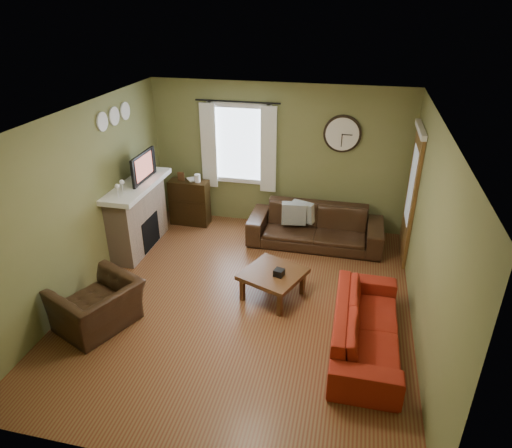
% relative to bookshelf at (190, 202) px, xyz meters
% --- Properties ---
extents(floor, '(4.60, 5.20, 0.00)m').
position_rel_bookshelf_xyz_m(floor, '(1.58, -2.20, -0.43)').
color(floor, brown).
rests_on(floor, ground).
extents(ceiling, '(4.60, 5.20, 0.00)m').
position_rel_bookshelf_xyz_m(ceiling, '(1.58, -2.20, 2.17)').
color(ceiling, white).
rests_on(ceiling, ground).
extents(wall_left, '(0.00, 5.20, 2.60)m').
position_rel_bookshelf_xyz_m(wall_left, '(-0.72, -2.20, 0.87)').
color(wall_left, olive).
rests_on(wall_left, ground).
extents(wall_right, '(0.00, 5.20, 2.60)m').
position_rel_bookshelf_xyz_m(wall_right, '(3.88, -2.20, 0.87)').
color(wall_right, olive).
rests_on(wall_right, ground).
extents(wall_back, '(4.60, 0.00, 2.60)m').
position_rel_bookshelf_xyz_m(wall_back, '(1.58, 0.40, 0.87)').
color(wall_back, olive).
rests_on(wall_back, ground).
extents(wall_front, '(4.60, 0.00, 2.60)m').
position_rel_bookshelf_xyz_m(wall_front, '(1.58, -4.80, 0.87)').
color(wall_front, olive).
rests_on(wall_front, ground).
extents(fireplace, '(0.40, 1.40, 1.10)m').
position_rel_bookshelf_xyz_m(fireplace, '(-0.52, -1.05, 0.12)').
color(fireplace, tan).
rests_on(fireplace, floor).
extents(firebox, '(0.04, 0.60, 0.55)m').
position_rel_bookshelf_xyz_m(firebox, '(-0.33, -1.05, -0.13)').
color(firebox, black).
rests_on(firebox, fireplace).
extents(mantel, '(0.58, 1.60, 0.08)m').
position_rel_bookshelf_xyz_m(mantel, '(-0.49, -1.05, 0.71)').
color(mantel, white).
rests_on(mantel, fireplace).
extents(tv, '(0.08, 0.60, 0.35)m').
position_rel_bookshelf_xyz_m(tv, '(-0.47, -0.90, 0.93)').
color(tv, black).
rests_on(tv, mantel).
extents(tv_screen, '(0.02, 0.62, 0.36)m').
position_rel_bookshelf_xyz_m(tv_screen, '(-0.39, -0.90, 0.98)').
color(tv_screen, '#994C3F').
rests_on(tv_screen, mantel).
extents(medallion_left, '(0.28, 0.28, 0.03)m').
position_rel_bookshelf_xyz_m(medallion_left, '(-0.70, -1.40, 1.82)').
color(medallion_left, white).
rests_on(medallion_left, wall_left).
extents(medallion_mid, '(0.28, 0.28, 0.03)m').
position_rel_bookshelf_xyz_m(medallion_mid, '(-0.70, -1.05, 1.82)').
color(medallion_mid, white).
rests_on(medallion_mid, wall_left).
extents(medallion_right, '(0.28, 0.28, 0.03)m').
position_rel_bookshelf_xyz_m(medallion_right, '(-0.70, -0.70, 1.82)').
color(medallion_right, white).
rests_on(medallion_right, wall_left).
extents(window_pane, '(1.00, 0.02, 1.30)m').
position_rel_bookshelf_xyz_m(window_pane, '(0.88, 0.38, 1.07)').
color(window_pane, silver).
rests_on(window_pane, wall_back).
extents(curtain_rod, '(0.03, 0.03, 1.50)m').
position_rel_bookshelf_xyz_m(curtain_rod, '(0.88, 0.28, 1.84)').
color(curtain_rod, black).
rests_on(curtain_rod, wall_back).
extents(curtain_left, '(0.28, 0.04, 1.55)m').
position_rel_bookshelf_xyz_m(curtain_left, '(0.33, 0.28, 1.02)').
color(curtain_left, silver).
rests_on(curtain_left, wall_back).
extents(curtain_right, '(0.28, 0.04, 1.55)m').
position_rel_bookshelf_xyz_m(curtain_right, '(1.43, 0.28, 1.02)').
color(curtain_right, silver).
rests_on(curtain_right, wall_back).
extents(wall_clock, '(0.64, 0.06, 0.64)m').
position_rel_bookshelf_xyz_m(wall_clock, '(2.68, 0.35, 1.37)').
color(wall_clock, white).
rests_on(wall_clock, wall_back).
extents(door, '(0.05, 0.90, 2.10)m').
position_rel_bookshelf_xyz_m(door, '(3.85, -0.35, 0.62)').
color(door, brown).
rests_on(door, floor).
extents(bookshelf, '(0.72, 0.31, 0.85)m').
position_rel_bookshelf_xyz_m(bookshelf, '(0.00, 0.00, 0.00)').
color(bookshelf, black).
rests_on(bookshelf, floor).
extents(book, '(0.27, 0.28, 0.02)m').
position_rel_bookshelf_xyz_m(book, '(-0.01, 0.02, 0.53)').
color(book, '#4A2C17').
rests_on(book, bookshelf).
extents(sofa_brown, '(2.27, 0.89, 0.66)m').
position_rel_bookshelf_xyz_m(sofa_brown, '(2.38, -0.27, -0.10)').
color(sofa_brown, black).
rests_on(sofa_brown, floor).
extents(pillow_left, '(0.40, 0.24, 0.38)m').
position_rel_bookshelf_xyz_m(pillow_left, '(2.15, -0.20, 0.12)').
color(pillow_left, '#8C9798').
rests_on(pillow_left, sofa_brown).
extents(pillow_right, '(0.43, 0.18, 0.42)m').
position_rel_bookshelf_xyz_m(pillow_right, '(2.01, -0.30, 0.12)').
color(pillow_right, '#8C9798').
rests_on(pillow_right, sofa_brown).
extents(sofa_red, '(0.78, 2.00, 0.59)m').
position_rel_bookshelf_xyz_m(sofa_red, '(3.27, -2.74, -0.13)').
color(sofa_red, maroon).
rests_on(sofa_red, floor).
extents(armchair, '(1.17, 1.24, 0.64)m').
position_rel_bookshelf_xyz_m(armchair, '(-0.11, -3.12, -0.11)').
color(armchair, black).
rests_on(armchair, floor).
extents(coffee_table, '(1.01, 1.01, 0.41)m').
position_rel_bookshelf_xyz_m(coffee_table, '(1.97, -1.98, -0.22)').
color(coffee_table, '#4A2C17').
rests_on(coffee_table, floor).
extents(tissue_box, '(0.16, 0.16, 0.10)m').
position_rel_bookshelf_xyz_m(tissue_box, '(2.06, -2.05, -0.03)').
color(tissue_box, black).
rests_on(tissue_box, coffee_table).
extents(wine_glass_a, '(0.07, 0.07, 0.21)m').
position_rel_bookshelf_xyz_m(wine_glass_a, '(-0.47, -1.65, 0.86)').
color(wine_glass_a, white).
rests_on(wine_glass_a, mantel).
extents(wine_glass_b, '(0.08, 0.08, 0.22)m').
position_rel_bookshelf_xyz_m(wine_glass_b, '(-0.47, -1.50, 0.86)').
color(wine_glass_b, white).
rests_on(wine_glass_b, mantel).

